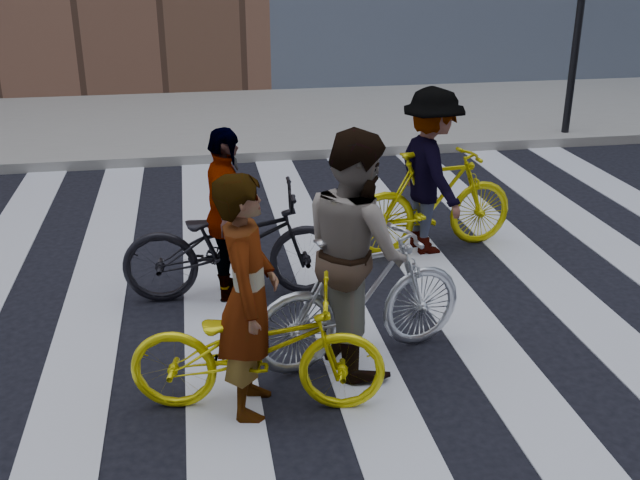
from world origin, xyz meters
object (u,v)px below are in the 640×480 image
object	(u,v)px
bike_dark_rear	(233,244)
rider_right	(431,172)
bike_yellow_left	(257,349)
bike_silver_mid	(361,297)
rider_rear	(226,216)
bike_yellow_right	(433,201)
rider_mid	(356,250)
rider_left	(248,297)

from	to	relation	value
bike_dark_rear	rider_right	xyz separation A→B (m)	(2.13, 0.79, 0.35)
bike_yellow_left	bike_silver_mid	xyz separation A→B (m)	(0.87, 0.53, 0.07)
bike_yellow_left	bike_dark_rear	world-z (taller)	bike_dark_rear
rider_rear	bike_yellow_right	bearing A→B (deg)	-68.03
rider_right	bike_dark_rear	bearing A→B (deg)	102.25
bike_silver_mid	rider_right	world-z (taller)	rider_right
bike_dark_rear	rider_mid	bearing A→B (deg)	-143.86
rider_right	bike_yellow_left	bearing A→B (deg)	133.43
bike_dark_rear	rider_left	xyz separation A→B (m)	(-0.01, -1.83, 0.35)
bike_yellow_left	rider_left	distance (m)	0.41
bike_silver_mid	bike_dark_rear	size ratio (longest dim) A/B	0.89
bike_silver_mid	rider_left	xyz separation A→B (m)	(-0.92, -0.53, 0.34)
bike_dark_rear	rider_mid	world-z (taller)	rider_mid
bike_yellow_right	rider_left	bearing A→B (deg)	132.12
rider_mid	bike_dark_rear	bearing A→B (deg)	19.40
bike_yellow_right	bike_dark_rear	size ratio (longest dim) A/B	0.91
bike_dark_rear	rider_rear	distance (m)	0.29
bike_yellow_right	bike_yellow_left	bearing A→B (deg)	132.77
bike_yellow_right	rider_left	size ratio (longest dim) A/B	1.05
rider_left	rider_mid	bearing A→B (deg)	-48.02
rider_left	bike_yellow_right	bearing A→B (deg)	-29.43
bike_dark_rear	rider_rear	xyz separation A→B (m)	(-0.05, 0.00, 0.28)
rider_rear	bike_yellow_left	bearing A→B (deg)	-174.51
rider_rear	rider_right	bearing A→B (deg)	-67.62
bike_silver_mid	bike_yellow_right	size ratio (longest dim) A/B	0.98
rider_mid	bike_yellow_left	bearing A→B (deg)	108.87
bike_dark_rear	rider_left	bearing A→B (deg)	-177.64
bike_yellow_right	rider_rear	size ratio (longest dim) A/B	1.14
rider_rear	bike_dark_rear	bearing A→B (deg)	-87.43
bike_silver_mid	rider_left	bearing A→B (deg)	105.93
rider_right	rider_rear	xyz separation A→B (m)	(-2.18, -0.79, -0.07)
bike_dark_rear	rider_rear	bearing A→B (deg)	92.57
bike_silver_mid	bike_yellow_left	bearing A→B (deg)	107.34
bike_dark_rear	rider_right	distance (m)	2.30
bike_yellow_left	rider_right	world-z (taller)	rider_right
bike_silver_mid	rider_rear	world-z (taller)	rider_rear
bike_silver_mid	rider_rear	distance (m)	1.64
bike_yellow_left	bike_dark_rear	xyz separation A→B (m)	(-0.04, 1.83, 0.06)
bike_yellow_left	rider_left	size ratio (longest dim) A/B	1.02
bike_dark_rear	rider_right	bearing A→B (deg)	-67.20
bike_yellow_left	bike_silver_mid	size ratio (longest dim) A/B	1.00
rider_mid	rider_rear	xyz separation A→B (m)	(-0.91, 1.30, -0.13)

